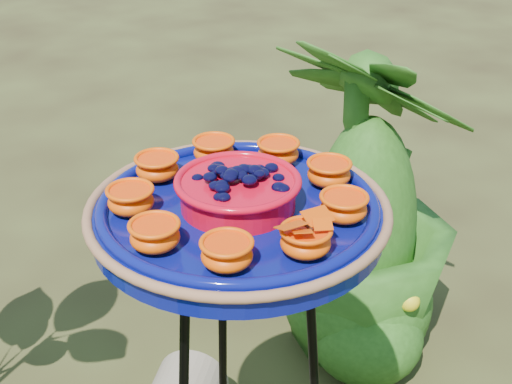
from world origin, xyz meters
TOP-DOWN VIEW (x-y plane):
  - feeder_dish at (0.10, -0.01)m, footprint 0.53×0.53m
  - shrub_back_right at (0.78, 0.45)m, footprint 0.63×0.63m

SIDE VIEW (x-z plane):
  - shrub_back_right at x=0.78m, z-range 0.00..0.92m
  - feeder_dish at x=0.10m, z-range 0.83..0.93m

